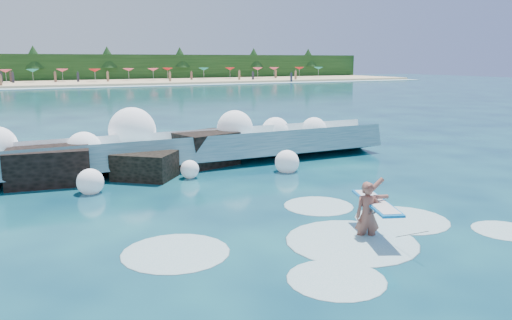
% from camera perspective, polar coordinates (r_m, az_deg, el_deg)
% --- Properties ---
extents(ground, '(200.00, 200.00, 0.00)m').
position_cam_1_polar(ground, '(12.24, -2.05, -7.81)').
color(ground, '#07243F').
rests_on(ground, ground).
extents(beach, '(140.00, 20.00, 0.40)m').
position_cam_1_polar(beach, '(88.71, -23.98, 7.96)').
color(beach, tan).
rests_on(beach, ground).
extents(wet_band, '(140.00, 5.00, 0.08)m').
position_cam_1_polar(wet_band, '(77.75, -23.50, 7.53)').
color(wet_band, silver).
rests_on(wet_band, ground).
extents(treeline, '(140.00, 4.00, 5.00)m').
position_cam_1_polar(treeline, '(98.63, -24.43, 9.52)').
color(treeline, black).
rests_on(treeline, ground).
extents(breaking_wave, '(19.04, 2.92, 1.64)m').
position_cam_1_polar(breaking_wave, '(19.31, -11.19, 0.88)').
color(breaking_wave, teal).
rests_on(breaking_wave, ground).
extents(rock_cluster, '(8.36, 3.50, 1.50)m').
position_cam_1_polar(rock_cluster, '(18.22, -14.33, -0.19)').
color(rock_cluster, black).
rests_on(rock_cluster, ground).
extents(surfer_with_board, '(1.24, 2.81, 1.59)m').
position_cam_1_polar(surfer_with_board, '(11.73, 12.86, -5.94)').
color(surfer_with_board, brown).
rests_on(surfer_with_board, ground).
extents(wave_spray, '(15.10, 4.87, 2.36)m').
position_cam_1_polar(wave_spray, '(19.16, -12.04, 2.29)').
color(wave_spray, white).
rests_on(wave_spray, ground).
extents(surf_foam, '(9.41, 6.06, 0.15)m').
position_cam_1_polar(surf_foam, '(11.85, 9.12, -8.61)').
color(surf_foam, silver).
rests_on(surf_foam, ground).
extents(beach_umbrellas, '(111.97, 6.84, 0.50)m').
position_cam_1_polar(beach_umbrellas, '(90.40, -24.12, 9.30)').
color(beach_umbrellas, '#E94461').
rests_on(beach_umbrellas, ground).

